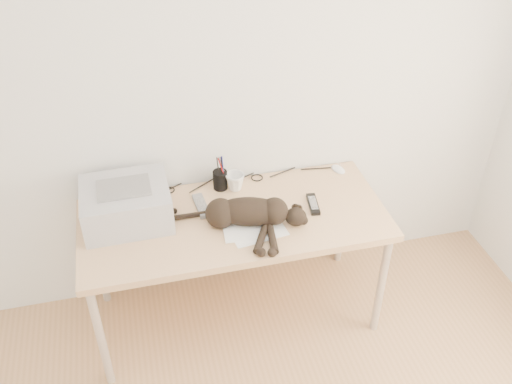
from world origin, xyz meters
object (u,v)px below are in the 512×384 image
object	(u,v)px
cat	(245,214)
printer	(126,204)
pen_cup	(220,180)
mouse	(338,168)
desk	(231,226)
mug	(235,182)

from	to	relation	value
cat	printer	bearing A→B (deg)	177.41
cat	pen_cup	size ratio (longest dim) A/B	3.30
cat	mouse	world-z (taller)	cat
desk	mug	world-z (taller)	mug
desk	printer	xyz separation A→B (m)	(-0.53, 0.03, 0.23)
desk	pen_cup	size ratio (longest dim) A/B	7.80
printer	pen_cup	xyz separation A→B (m)	(0.52, 0.16, -0.04)
desk	mouse	distance (m)	0.72
printer	cat	distance (m)	0.61
mouse	pen_cup	bearing A→B (deg)	162.33
printer	mouse	world-z (taller)	printer
desk	cat	xyz separation A→B (m)	(0.05, -0.16, 0.20)
desk	printer	distance (m)	0.58
desk	pen_cup	bearing A→B (deg)	95.96
mug	pen_cup	bearing A→B (deg)	160.55
mug	desk	bearing A→B (deg)	-110.67
cat	mug	size ratio (longest dim) A/B	6.39
mouse	desk	bearing A→B (deg)	177.46
printer	mouse	xyz separation A→B (m)	(1.21, 0.17, -0.08)
printer	mouse	distance (m)	1.23
desk	mouse	size ratio (longest dim) A/B	15.54
desk	mug	size ratio (longest dim) A/B	15.09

